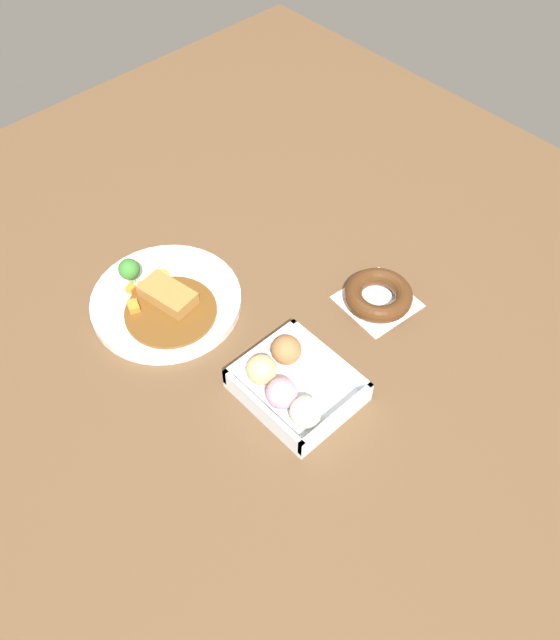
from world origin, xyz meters
The scene contains 4 objects.
ground_plane centered at (0.00, 0.00, 0.00)m, with size 1.60×1.60×0.00m, color brown.
curry_plate centered at (-0.12, -0.10, 0.01)m, with size 0.26×0.26×0.07m.
donut_box centered at (0.16, -0.07, 0.02)m, with size 0.18×0.16×0.06m.
chocolate_ring_donut centered at (0.12, 0.18, 0.02)m, with size 0.13×0.13×0.03m.
Camera 1 is at (0.58, -0.48, 0.91)m, focal length 37.91 mm.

